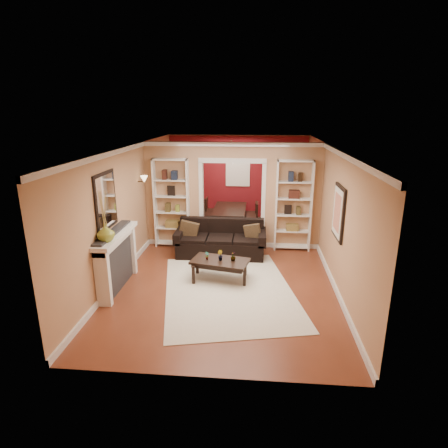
# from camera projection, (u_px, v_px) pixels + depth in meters

# --- Properties ---
(floor) EXTENTS (8.00, 8.00, 0.00)m
(floor) POSITION_uv_depth(u_px,v_px,m) (229.00, 262.00, 8.85)
(floor) COLOR brown
(floor) RESTS_ON ground
(ceiling) EXTENTS (8.00, 8.00, 0.00)m
(ceiling) POSITION_uv_depth(u_px,v_px,m) (229.00, 146.00, 8.07)
(ceiling) COLOR white
(ceiling) RESTS_ON ground
(wall_back) EXTENTS (8.00, 0.00, 8.00)m
(wall_back) POSITION_uv_depth(u_px,v_px,m) (238.00, 177.00, 12.27)
(wall_back) COLOR tan
(wall_back) RESTS_ON ground
(wall_front) EXTENTS (8.00, 0.00, 8.00)m
(wall_front) POSITION_uv_depth(u_px,v_px,m) (205.00, 287.00, 4.65)
(wall_front) COLOR tan
(wall_front) RESTS_ON ground
(wall_left) EXTENTS (0.00, 8.00, 8.00)m
(wall_left) POSITION_uv_depth(u_px,v_px,m) (132.00, 205.00, 8.65)
(wall_left) COLOR tan
(wall_left) RESTS_ON ground
(wall_right) EXTENTS (0.00, 8.00, 8.00)m
(wall_right) POSITION_uv_depth(u_px,v_px,m) (330.00, 209.00, 8.27)
(wall_right) COLOR tan
(wall_right) RESTS_ON ground
(partition_wall) EXTENTS (4.50, 0.15, 2.70)m
(partition_wall) POSITION_uv_depth(u_px,v_px,m) (232.00, 196.00, 9.60)
(partition_wall) COLOR tan
(partition_wall) RESTS_ON floor
(red_back_panel) EXTENTS (4.44, 0.04, 2.64)m
(red_back_panel) POSITION_uv_depth(u_px,v_px,m) (238.00, 178.00, 12.25)
(red_back_panel) COLOR maroon
(red_back_panel) RESTS_ON floor
(dining_window) EXTENTS (0.78, 0.03, 0.98)m
(dining_window) POSITION_uv_depth(u_px,v_px,m) (238.00, 171.00, 12.15)
(dining_window) COLOR #8CA5CC
(dining_window) RESTS_ON wall_back
(area_rug) EXTENTS (3.15, 3.91, 0.01)m
(area_rug) POSITION_uv_depth(u_px,v_px,m) (229.00, 290.00, 7.49)
(area_rug) COLOR silver
(area_rug) RESTS_ON floor
(sofa) EXTENTS (2.20, 0.95, 0.86)m
(sofa) POSITION_uv_depth(u_px,v_px,m) (221.00, 239.00, 9.18)
(sofa) COLOR black
(sofa) RESTS_ON floor
(pillow_left) EXTENTS (0.45, 0.14, 0.45)m
(pillow_left) POSITION_uv_depth(u_px,v_px,m) (189.00, 230.00, 9.16)
(pillow_left) COLOR #4E3A21
(pillow_left) RESTS_ON sofa
(pillow_right) EXTENTS (0.40, 0.17, 0.39)m
(pillow_right) POSITION_uv_depth(u_px,v_px,m) (253.00, 233.00, 9.04)
(pillow_right) COLOR #4E3A21
(pillow_right) RESTS_ON sofa
(coffee_table) EXTENTS (1.28, 0.88, 0.44)m
(coffee_table) POSITION_uv_depth(u_px,v_px,m) (220.00, 270.00, 7.89)
(coffee_table) COLOR black
(coffee_table) RESTS_ON floor
(plant_left) EXTENTS (0.10, 0.11, 0.18)m
(plant_left) POSITION_uv_depth(u_px,v_px,m) (207.00, 256.00, 7.82)
(plant_left) COLOR #336626
(plant_left) RESTS_ON coffee_table
(plant_center) EXTENTS (0.15, 0.15, 0.21)m
(plant_center) POSITION_uv_depth(u_px,v_px,m) (220.00, 255.00, 7.80)
(plant_center) COLOR #336626
(plant_center) RESTS_ON coffee_table
(plant_right) EXTENTS (0.15, 0.15, 0.19)m
(plant_right) POSITION_uv_depth(u_px,v_px,m) (233.00, 256.00, 7.78)
(plant_right) COLOR #336626
(plant_right) RESTS_ON coffee_table
(bookshelf_left) EXTENTS (0.90, 0.30, 2.30)m
(bookshelf_left) POSITION_uv_depth(u_px,v_px,m) (172.00, 203.00, 9.63)
(bookshelf_left) COLOR white
(bookshelf_left) RESTS_ON floor
(bookshelf_right) EXTENTS (0.90, 0.30, 2.30)m
(bookshelf_right) POSITION_uv_depth(u_px,v_px,m) (293.00, 206.00, 9.37)
(bookshelf_right) COLOR white
(bookshelf_right) RESTS_ON floor
(fireplace) EXTENTS (0.32, 1.70, 1.16)m
(fireplace) POSITION_uv_depth(u_px,v_px,m) (118.00, 261.00, 7.43)
(fireplace) COLOR white
(fireplace) RESTS_ON floor
(vase) EXTENTS (0.36, 0.36, 0.33)m
(vase) POSITION_uv_depth(u_px,v_px,m) (106.00, 233.00, 6.77)
(vase) COLOR olive
(vase) RESTS_ON fireplace
(mirror) EXTENTS (0.03, 0.95, 1.10)m
(mirror) POSITION_uv_depth(u_px,v_px,m) (106.00, 201.00, 7.09)
(mirror) COLOR silver
(mirror) RESTS_ON wall_left
(wall_sconce) EXTENTS (0.18, 0.18, 0.22)m
(wall_sconce) POSITION_uv_depth(u_px,v_px,m) (142.00, 180.00, 9.02)
(wall_sconce) COLOR #FFE0A5
(wall_sconce) RESTS_ON wall_left
(framed_art) EXTENTS (0.04, 0.85, 1.05)m
(framed_art) POSITION_uv_depth(u_px,v_px,m) (338.00, 212.00, 7.26)
(framed_art) COLOR black
(framed_art) RESTS_ON wall_right
(dining_table) EXTENTS (1.73, 0.97, 0.61)m
(dining_table) POSITION_uv_depth(u_px,v_px,m) (231.00, 218.00, 11.39)
(dining_table) COLOR black
(dining_table) RESTS_ON floor
(dining_chair_nw) EXTENTS (0.48, 0.48, 0.94)m
(dining_chair_nw) POSITION_uv_depth(u_px,v_px,m) (212.00, 215.00, 11.10)
(dining_chair_nw) COLOR black
(dining_chair_nw) RESTS_ON floor
(dining_chair_ne) EXTENTS (0.48, 0.48, 0.89)m
(dining_chair_ne) POSITION_uv_depth(u_px,v_px,m) (249.00, 217.00, 11.01)
(dining_chair_ne) COLOR black
(dining_chair_ne) RESTS_ON floor
(dining_chair_sw) EXTENTS (0.53, 0.53, 0.87)m
(dining_chair_sw) POSITION_uv_depth(u_px,v_px,m) (214.00, 211.00, 11.68)
(dining_chair_sw) COLOR black
(dining_chair_sw) RESTS_ON floor
(dining_chair_se) EXTENTS (0.42, 0.42, 0.77)m
(dining_chair_se) POSITION_uv_depth(u_px,v_px,m) (249.00, 213.00, 11.60)
(dining_chair_se) COLOR black
(dining_chair_se) RESTS_ON floor
(chandelier) EXTENTS (0.50, 0.50, 0.30)m
(chandelier) POSITION_uv_depth(u_px,v_px,m) (236.00, 162.00, 10.84)
(chandelier) COLOR #322416
(chandelier) RESTS_ON ceiling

